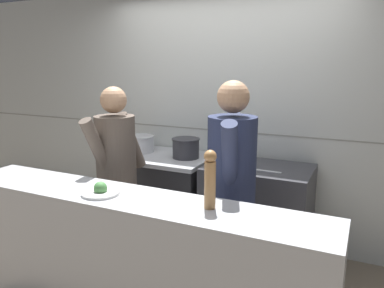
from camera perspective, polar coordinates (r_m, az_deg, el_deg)
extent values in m
cube|color=silver|center=(3.89, 4.90, 4.29)|extent=(8.00, 0.06, 2.60)
cube|color=gray|center=(3.88, 4.69, 2.04)|extent=(8.00, 0.00, 0.01)
cube|color=#232326|center=(3.96, -4.50, -8.43)|extent=(0.98, 0.70, 0.88)
cube|color=#B7BABF|center=(3.83, -4.62, -1.98)|extent=(1.00, 0.71, 0.04)
cube|color=#B7BABF|center=(3.67, -7.15, -9.09)|extent=(0.89, 0.03, 0.10)
cube|color=#38383D|center=(3.59, 9.91, -10.46)|extent=(0.94, 0.65, 0.92)
cube|color=black|center=(3.51, 8.24, -18.44)|extent=(0.92, 0.04, 0.10)
cube|color=#B7BABF|center=(2.69, -9.47, -17.76)|extent=(2.67, 0.45, 0.99)
cylinder|color=#B7BABF|center=(3.99, -7.93, 0.06)|extent=(0.29, 0.29, 0.17)
cylinder|color=#B7BABF|center=(3.97, -7.97, 1.16)|extent=(0.31, 0.31, 0.01)
cylinder|color=#2D2D33|center=(3.68, -0.95, -0.63)|extent=(0.26, 0.26, 0.19)
cylinder|color=#2D2D33|center=(3.66, -0.95, 0.76)|extent=(0.28, 0.28, 0.01)
cone|color=#B7BABF|center=(3.48, 7.79, -2.26)|extent=(0.22, 0.22, 0.10)
cube|color=#B7BABF|center=(3.30, 11.26, -4.07)|extent=(0.26, 0.04, 0.01)
cube|color=black|center=(3.35, 8.23, -3.58)|extent=(0.11, 0.03, 0.02)
cylinder|color=white|center=(2.55, -13.74, -7.23)|extent=(0.25, 0.25, 0.02)
sphere|color=#4C8C47|center=(2.54, -13.78, -6.56)|extent=(0.09, 0.09, 0.09)
cylinder|color=#AD7A47|center=(2.21, 2.75, -6.27)|extent=(0.07, 0.07, 0.29)
sphere|color=#AD7A47|center=(2.16, 2.80, -1.87)|extent=(0.08, 0.08, 0.08)
cube|color=black|center=(3.44, -11.02, -12.90)|extent=(0.31, 0.22, 0.77)
cylinder|color=brown|center=(3.21, -11.53, -1.42)|extent=(0.37, 0.37, 0.64)
sphere|color=tan|center=(3.13, -11.88, 6.60)|extent=(0.22, 0.22, 0.22)
cylinder|color=brown|center=(3.33, -9.24, 0.50)|extent=(0.14, 0.33, 0.53)
cylinder|color=brown|center=(3.06, -14.15, -0.78)|extent=(0.14, 0.33, 0.53)
cube|color=black|center=(2.96, 5.74, -16.70)|extent=(0.34, 0.26, 0.80)
cylinder|color=#262D4C|center=(2.69, 6.07, -2.84)|extent=(0.43, 0.43, 0.66)
sphere|color=tan|center=(2.61, 6.30, 7.16)|extent=(0.23, 0.23, 0.23)
cylinder|color=#262D4C|center=(2.87, 6.40, -0.28)|extent=(0.19, 0.35, 0.56)
cylinder|color=#262D4C|center=(2.47, 5.77, -2.32)|extent=(0.19, 0.35, 0.56)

